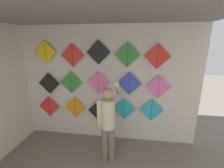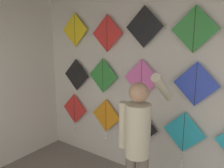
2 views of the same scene
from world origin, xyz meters
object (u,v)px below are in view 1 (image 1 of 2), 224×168
Objects in this scene: kite_9 at (158,87)px; kite_6 at (71,83)px; kite_7 at (98,83)px; kite_11 at (72,55)px; kite_3 at (124,111)px; shopkeeper at (108,119)px; kite_4 at (151,112)px; kite_8 at (130,83)px; kite_12 at (98,52)px; kite_1 at (75,108)px; kite_2 at (99,112)px; kite_14 at (158,56)px; kite_13 at (127,55)px; kite_0 at (49,108)px; kite_5 at (49,83)px; kite_10 at (45,52)px.

kite_6 is at bearing 180.00° from kite_9.
kite_11 reaches higher than kite_7.
kite_7 is at bearing 179.91° from kite_3.
shopkeeper is 2.24× the size of kite_4.
kite_11 reaches higher than kite_9.
kite_8 reaches higher than kite_9.
kite_8 is at bearing 0.00° from kite_12.
kite_3 is 0.98m from kite_9.
kite_11 is at bearing 1.39° from kite_1.
kite_2 is (0.62, -0.00, -0.07)m from kite_1.
kite_14 reaches higher than kite_3.
kite_8 is 0.65m from kite_13.
kite_0 is 1.34m from kite_2.
kite_6 is at bearing 180.00° from kite_14.
kite_12 is (0.64, 0.00, 1.40)m from kite_1.
kite_8 is at bearing 180.00° from kite_14.
shopkeeper reaches higher than kite_5.
kite_2 is 1.52m from kite_11.
kite_1 is 0.91× the size of kite_2.
kite_12 is at bearing 179.91° from kite_3.
kite_0 is 1.38× the size of kite_12.
kite_14 is (2.00, 0.00, 0.65)m from kite_6.
kite_6 reaches higher than kite_9.
kite_7 is at bearing 0.00° from kite_10.
kite_10 is 2.58m from kite_14.
kite_3 is 1.47m from kite_6.
kite_10 is (-2.65, 0.00, 0.74)m from kite_9.
shopkeeper is 3.08× the size of kite_13.
kite_5 is (0.07, 0.00, 0.67)m from kite_0.
kite_1 is 1.25× the size of kite_10.
kite_5 reaches higher than kite_3.
kite_13 reaches higher than kite_4.
kite_10 is at bearing 0.00° from kite_5.
kite_4 is at bearing -0.03° from kite_6.
kite_3 is 1.99m from kite_5.
kite_8 reaches higher than kite_7.
kite_9 is 1.00× the size of kite_14.
kite_10 is 1.27m from kite_12.
shopkeeper is 1.24m from kite_1.
kite_7 is 0.87m from kite_11.
kite_3 is 1.38× the size of kite_7.
kite_7 is 0.94m from kite_13.
shopkeeper is 2.16m from kite_10.
shopkeeper is 2.24× the size of kite_3.
kite_8 is at bearing 179.89° from kite_4.
kite_5 is 1.00× the size of kite_9.
shopkeeper is 3.08× the size of kite_7.
kite_9 reaches higher than kite_5.
kite_13 is at bearing 0.03° from kite_0.
kite_13 is (0.04, 0.00, 1.34)m from kite_3.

